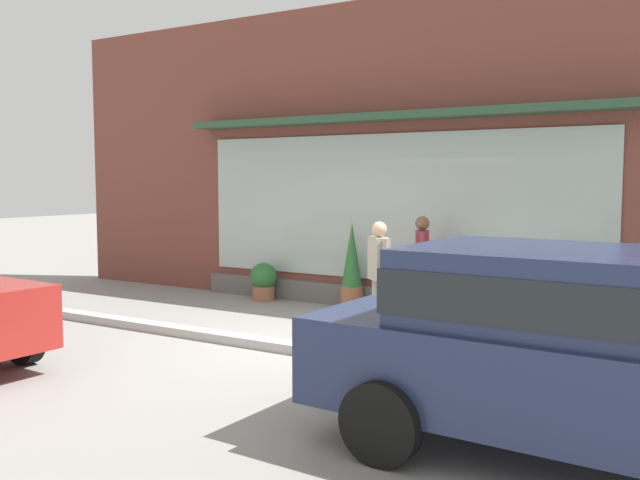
% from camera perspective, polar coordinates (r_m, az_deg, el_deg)
% --- Properties ---
extents(ground_plane, '(60.00, 60.00, 0.00)m').
position_cam_1_polar(ground_plane, '(8.91, -2.50, -8.85)').
color(ground_plane, gray).
extents(curb_strip, '(14.00, 0.24, 0.12)m').
position_cam_1_polar(curb_strip, '(8.73, -3.23, -8.73)').
color(curb_strip, '#B2B2AD').
rests_on(curb_strip, ground_plane).
extents(storefront, '(14.00, 0.81, 5.06)m').
position_cam_1_polar(storefront, '(11.44, 6.38, 6.70)').
color(storefront, brown).
rests_on(storefront, ground_plane).
extents(fire_hydrant, '(0.41, 0.38, 0.84)m').
position_cam_1_polar(fire_hydrant, '(8.75, 5.42, -6.34)').
color(fire_hydrant, '#4C8C47').
rests_on(fire_hydrant, ground_plane).
extents(pedestrian_with_handbag, '(0.55, 0.52, 1.57)m').
position_cam_1_polar(pedestrian_with_handbag, '(9.40, 4.93, -2.49)').
color(pedestrian_with_handbag, '#9E9384').
rests_on(pedestrian_with_handbag, ground_plane).
extents(pedestrian_passerby, '(0.30, 0.45, 1.59)m').
position_cam_1_polar(pedestrian_passerby, '(10.46, 8.39, -1.68)').
color(pedestrian_passerby, '#475675').
rests_on(pedestrian_passerby, ground_plane).
extents(parked_car_navy, '(4.43, 2.08, 1.61)m').
position_cam_1_polar(parked_car_navy, '(5.56, 21.24, -8.01)').
color(parked_car_navy, navy).
rests_on(parked_car_navy, ground_plane).
extents(potted_plant_corner_tall, '(0.50, 0.50, 0.68)m').
position_cam_1_polar(potted_plant_corner_tall, '(9.84, 22.40, -5.71)').
color(potted_plant_corner_tall, '#B7B2A3').
rests_on(potted_plant_corner_tall, ground_plane).
extents(potted_plant_window_right, '(0.41, 0.41, 0.72)m').
position_cam_1_polar(potted_plant_window_right, '(10.11, 17.73, -5.16)').
color(potted_plant_window_right, '#B7B2A3').
rests_on(potted_plant_window_right, ground_plane).
extents(potted_plant_window_left, '(0.48, 0.48, 0.67)m').
position_cam_1_polar(potted_plant_window_left, '(12.28, -4.65, -3.35)').
color(potted_plant_window_left, '#9E6042').
rests_on(potted_plant_window_left, ground_plane).
extents(potted_plant_window_center, '(0.38, 0.38, 1.43)m').
position_cam_1_polar(potted_plant_window_center, '(11.37, 2.64, -2.31)').
color(potted_plant_window_center, '#9E6042').
rests_on(potted_plant_window_center, ground_plane).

